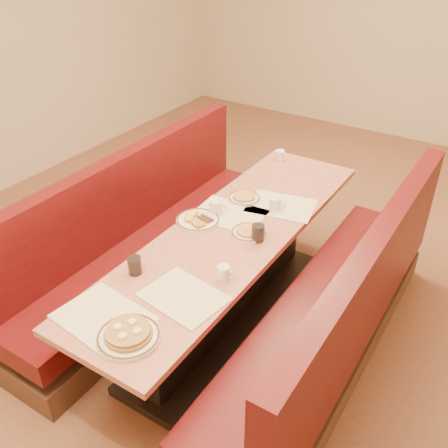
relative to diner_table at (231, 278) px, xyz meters
The scene contains 19 objects.
ground 0.37m from the diner_table, ahead, with size 8.00×8.00×0.00m, color #9E6647.
room_envelope 1.56m from the diner_table, ahead, with size 6.04×8.04×2.82m.
diner_table is the anchor object (origin of this frame).
booth_left 0.73m from the diner_table, behind, with size 0.55×2.50×1.05m.
booth_right 0.73m from the diner_table, ahead, with size 0.55×2.50×1.05m.
placemat_near_left 1.08m from the diner_table, 96.81° to the right, with size 0.45×0.34×0.00m, color #FFF6C7.
placemat_near_right 0.78m from the diner_table, 79.79° to the right, with size 0.41×0.31×0.00m, color #FFF6C7.
placemat_far_left 0.43m from the diner_table, 125.96° to the left, with size 0.45×0.34×0.00m, color #FFF6C7.
placemat_far_right 0.60m from the diner_table, 74.88° to the left, with size 0.44×0.33×0.00m, color #FFF6C7.
pancake_plate 1.12m from the diner_table, 85.64° to the right, with size 0.30×0.30×0.07m.
eggs_plate 0.46m from the diner_table, behind, with size 0.28×0.28×0.06m.
extra_plate_mid 0.41m from the diner_table, 16.23° to the left, with size 0.22×0.22×0.04m.
extra_plate_far 0.57m from the diner_table, 109.60° to the left, with size 0.22×0.22×0.04m.
coffee_mug_a 0.63m from the diner_table, 63.16° to the right, with size 0.10×0.07×0.08m.
coffee_mug_b 0.49m from the diner_table, 146.59° to the left, with size 0.13×0.09×0.10m.
coffee_mug_c 0.58m from the diner_table, 74.68° to the left, with size 0.11×0.08×0.09m.
coffee_mug_d 1.20m from the diner_table, 101.54° to the left, with size 0.10×0.07×0.08m.
soda_tumbler_near 0.81m from the diner_table, 109.27° to the right, with size 0.08×0.08×0.10m.
soda_tumbler_mid 0.47m from the diner_table, ahead, with size 0.08×0.08×0.11m.
Camera 1 is at (1.37, -2.22, 2.46)m, focal length 40.00 mm.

